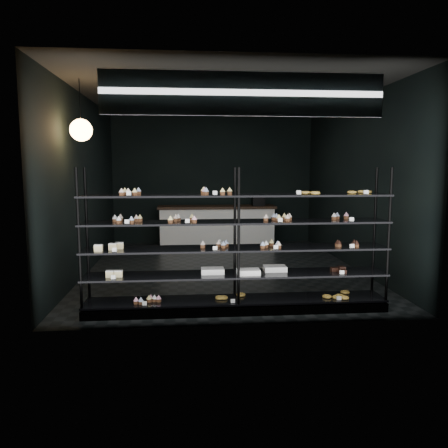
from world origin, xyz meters
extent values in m
cube|color=black|center=(0.00, 0.00, 0.01)|extent=(5.00, 6.00, 0.01)
cube|color=black|center=(0.00, 0.00, 3.20)|extent=(5.00, 6.00, 0.01)
cube|color=black|center=(0.00, 3.00, 1.60)|extent=(5.00, 0.01, 3.20)
cube|color=black|center=(0.00, -3.00, 1.60)|extent=(5.00, 0.01, 3.20)
cube|color=black|center=(-2.50, 0.00, 1.60)|extent=(0.01, 6.00, 3.20)
cube|color=black|center=(2.50, 0.00, 1.60)|extent=(0.01, 6.00, 3.20)
cube|color=black|center=(-0.03, -2.45, 0.06)|extent=(4.00, 0.50, 0.12)
cylinder|color=black|center=(-2.00, -2.67, 0.99)|extent=(0.04, 0.04, 1.85)
cylinder|color=black|center=(-2.00, -2.23, 0.99)|extent=(0.04, 0.04, 1.85)
cylinder|color=black|center=(-0.03, -2.67, 0.99)|extent=(0.04, 0.04, 1.85)
cylinder|color=black|center=(-0.03, -2.23, 0.99)|extent=(0.04, 0.04, 1.85)
cylinder|color=black|center=(1.94, -2.67, 0.99)|extent=(0.04, 0.04, 1.85)
cylinder|color=black|center=(1.94, -2.23, 0.99)|extent=(0.04, 0.04, 1.85)
cube|color=black|center=(-0.03, -2.45, 0.15)|extent=(4.00, 0.50, 0.03)
cube|color=black|center=(-0.03, -2.45, 0.50)|extent=(4.00, 0.50, 0.02)
cube|color=black|center=(-0.03, -2.45, 0.85)|extent=(4.00, 0.50, 0.02)
cube|color=black|center=(-0.03, -2.45, 1.20)|extent=(4.00, 0.50, 0.02)
cube|color=black|center=(-0.03, -2.45, 1.55)|extent=(4.00, 0.50, 0.02)
cube|color=white|center=(-1.41, -2.63, 1.59)|extent=(0.06, 0.04, 0.06)
cube|color=white|center=(-0.28, -2.63, 1.59)|extent=(0.06, 0.04, 0.06)
cube|color=white|center=(0.79, -2.63, 1.59)|extent=(0.05, 0.04, 0.06)
cube|color=white|center=(1.66, -2.63, 1.59)|extent=(0.06, 0.04, 0.06)
cube|color=white|center=(-1.44, -2.63, 1.24)|extent=(0.06, 0.04, 0.06)
cube|color=white|center=(-0.71, -2.63, 1.24)|extent=(0.05, 0.04, 0.06)
cube|color=white|center=(0.51, -2.63, 1.24)|extent=(0.05, 0.04, 0.06)
cube|color=white|center=(1.46, -2.63, 1.24)|extent=(0.06, 0.04, 0.06)
cube|color=white|center=(-1.60, -2.63, 0.89)|extent=(0.06, 0.04, 0.06)
cube|color=white|center=(-0.33, -2.63, 0.89)|extent=(0.06, 0.04, 0.06)
cube|color=white|center=(0.48, -2.63, 0.89)|extent=(0.05, 0.04, 0.06)
cube|color=white|center=(1.45, -2.63, 0.89)|extent=(0.06, 0.04, 0.06)
cube|color=white|center=(-1.58, -2.63, 0.54)|extent=(0.06, 0.04, 0.06)
cube|color=white|center=(1.39, -2.63, 0.54)|extent=(0.06, 0.04, 0.06)
cube|color=white|center=(-1.17, -2.63, 0.19)|extent=(0.06, 0.04, 0.06)
cube|color=white|center=(-0.08, -2.63, 0.19)|extent=(0.05, 0.04, 0.06)
cube|color=white|center=(1.32, -2.63, 0.19)|extent=(0.06, 0.04, 0.06)
cube|color=#0B173B|center=(0.00, -2.92, 2.75)|extent=(3.20, 0.04, 0.45)
cube|color=white|center=(0.00, -2.94, 2.75)|extent=(3.30, 0.02, 0.50)
cylinder|color=black|center=(-2.20, -1.43, 2.90)|extent=(0.01, 0.01, 0.57)
sphere|color=#FEAB58|center=(-2.20, -1.43, 2.45)|extent=(0.32, 0.32, 0.32)
cube|color=white|center=(0.06, 2.50, 0.46)|extent=(2.75, 0.60, 0.92)
cube|color=black|center=(0.06, 2.50, 0.95)|extent=(2.85, 0.65, 0.06)
cube|color=black|center=(1.08, 2.50, 1.10)|extent=(0.30, 0.30, 0.25)
camera|label=1|loc=(-0.68, -8.07, 1.91)|focal=35.00mm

